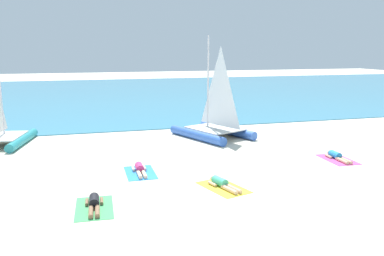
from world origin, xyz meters
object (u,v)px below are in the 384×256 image
sailboat_blue (214,123)px  towel_leftmost (94,208)px  towel_rightmost (338,159)px  towel_center_left (140,173)px  sailboat_teal (0,131)px  sunbather_rightmost (337,156)px  sunbather_leftmost (94,203)px  towel_center_right (223,187)px  sunbather_center_right (222,183)px  sunbather_center_left (140,169)px

sailboat_blue → towel_leftmost: bearing=-151.0°
towel_leftmost → towel_rightmost: same height
towel_leftmost → towel_center_left: (1.85, 3.09, 0.00)m
sailboat_teal → sunbather_rightmost: 15.86m
sunbather_rightmost → sunbather_leftmost: bearing=-163.3°
towel_center_right → sunbather_leftmost: bearing=-172.3°
towel_leftmost → sunbather_leftmost: sunbather_leftmost is taller
sailboat_blue → towel_center_right: size_ratio=2.82×
towel_center_left → towel_center_right: (2.49, -2.44, 0.00)m
sunbather_leftmost → sunbather_center_right: bearing=11.4°
sunbather_leftmost → sunbather_center_left: size_ratio=1.00×
sailboat_teal → sunbather_center_right: size_ratio=3.15×
sunbather_leftmost → towel_center_right: (4.33, 0.58, -0.13)m
sunbather_leftmost → towel_center_left: size_ratio=0.82×
sailboat_blue → towel_center_left: sailboat_blue is taller
sailboat_blue → sunbather_center_left: sailboat_blue is taller
towel_center_right → sunbather_rightmost: sunbather_rightmost is taller
sailboat_teal → sunbather_center_right: (8.36, -8.77, -0.60)m
sunbather_center_left → towel_rightmost: bearing=-2.4°
towel_center_left → sunbather_center_right: sunbather_center_right is taller
towel_leftmost → sunbather_center_right: bearing=9.4°
sunbather_leftmost → towel_center_right: sunbather_leftmost is taller
sunbather_center_left → towel_rightmost: 8.45m
towel_center_left → sunbather_center_left: sunbather_center_left is taller
sunbather_leftmost → sunbather_rightmost: (10.28, 2.65, 0.00)m
sailboat_teal → sailboat_blue: 10.73m
towel_center_right → sunbather_center_left: bearing=134.7°
towel_rightmost → towel_center_left: bearing=177.0°
sailboat_teal → sunbather_center_left: (5.90, -6.33, -0.60)m
sailboat_teal → sailboat_blue: bearing=4.8°
towel_center_right → towel_rightmost: 6.27m
sunbather_center_right → towel_leftmost: bearing=173.2°
towel_rightmost → sunbather_center_right: bearing=-162.0°
sunbather_center_right → sunbather_leftmost: bearing=172.4°
sailboat_blue → towel_leftmost: size_ratio=2.82×
towel_leftmost → towel_rightmost: size_ratio=1.00×
sailboat_blue → sailboat_teal: bearing=151.2°
sailboat_teal → sunbather_center_left: sailboat_teal is taller
sunbather_center_left → towel_center_right: bearing=-44.3°
sunbather_center_right → towel_rightmost: sunbather_center_right is taller
towel_center_left → towel_rightmost: same height
sailboat_blue → towel_leftmost: (-6.62, -8.30, -0.79)m
towel_leftmost → sunbather_center_right: sunbather_center_right is taller
sailboat_blue → towel_rightmost: sailboat_blue is taller
sunbather_center_left → towel_center_left: bearing=-90.0°
towel_leftmost → sunbather_center_left: bearing=59.6°
towel_rightmost → sunbather_center_left: bearing=176.6°
towel_leftmost → sunbather_center_left: sunbather_center_left is taller
sunbather_rightmost → towel_leftmost: bearing=-163.0°
sunbather_leftmost → towel_center_right: size_ratio=0.82×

